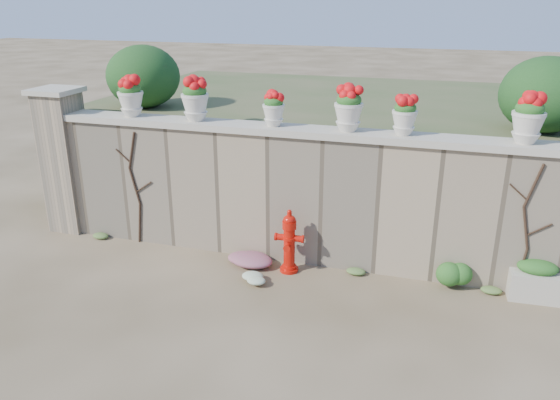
% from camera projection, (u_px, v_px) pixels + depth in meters
% --- Properties ---
extents(ground, '(80.00, 80.00, 0.00)m').
position_uv_depth(ground, '(260.00, 317.00, 7.07)').
color(ground, brown).
rests_on(ground, ground).
extents(stone_wall, '(8.00, 0.40, 2.00)m').
position_uv_depth(stone_wall, '(297.00, 198.00, 8.34)').
color(stone_wall, gray).
rests_on(stone_wall, ground).
extents(wall_cap, '(8.10, 0.52, 0.10)m').
position_uv_depth(wall_cap, '(298.00, 131.00, 7.97)').
color(wall_cap, beige).
rests_on(wall_cap, stone_wall).
extents(gate_pillar, '(0.72, 0.72, 2.48)m').
position_uv_depth(gate_pillar, '(65.00, 160.00, 9.38)').
color(gate_pillar, gray).
rests_on(gate_pillar, ground).
extents(raised_fill, '(9.00, 6.00, 2.00)m').
position_uv_depth(raised_fill, '(338.00, 146.00, 11.20)').
color(raised_fill, '#384C23').
rests_on(raised_fill, ground).
extents(back_shrub_left, '(1.30, 1.30, 1.10)m').
position_uv_depth(back_shrub_left, '(143.00, 76.00, 9.74)').
color(back_shrub_left, '#143814').
rests_on(back_shrub_left, raised_fill).
extents(back_shrub_right, '(1.30, 1.30, 1.10)m').
position_uv_depth(back_shrub_right, '(545.00, 95.00, 7.94)').
color(back_shrub_right, '#143814').
rests_on(back_shrub_right, raised_fill).
extents(vine_left, '(0.60, 0.04, 1.91)m').
position_uv_depth(vine_left, '(135.00, 187.00, 8.87)').
color(vine_left, black).
rests_on(vine_left, ground).
extents(vine_right, '(0.60, 0.04, 1.91)m').
position_uv_depth(vine_right, '(527.00, 229.00, 7.26)').
color(vine_right, black).
rests_on(vine_right, ground).
extents(fire_hydrant, '(0.42, 0.30, 0.98)m').
position_uv_depth(fire_hydrant, '(289.00, 241.00, 8.08)').
color(fire_hydrant, '#C01107').
rests_on(fire_hydrant, ground).
extents(planter_box, '(0.70, 0.43, 0.57)m').
position_uv_depth(planter_box, '(535.00, 281.00, 7.43)').
color(planter_box, beige).
rests_on(planter_box, ground).
extents(green_shrub, '(0.54, 0.48, 0.51)m').
position_uv_depth(green_shrub, '(456.00, 273.00, 7.65)').
color(green_shrub, '#1E5119').
rests_on(green_shrub, ground).
extents(magenta_clump, '(0.84, 0.56, 0.22)m').
position_uv_depth(magenta_clump, '(247.00, 258.00, 8.40)').
color(magenta_clump, '#C42782').
rests_on(magenta_clump, ground).
extents(white_flowers, '(0.52, 0.42, 0.19)m').
position_uv_depth(white_flowers, '(252.00, 278.00, 7.86)').
color(white_flowers, white).
rests_on(white_flowers, ground).
extents(urn_pot_0, '(0.40, 0.40, 0.63)m').
position_uv_depth(urn_pot_0, '(131.00, 97.00, 8.59)').
color(urn_pot_0, beige).
rests_on(urn_pot_0, wall_cap).
extents(urn_pot_1, '(0.42, 0.42, 0.66)m').
position_uv_depth(urn_pot_1, '(195.00, 99.00, 8.28)').
color(urn_pot_1, beige).
rests_on(urn_pot_1, wall_cap).
extents(urn_pot_2, '(0.33, 0.33, 0.51)m').
position_uv_depth(urn_pot_2, '(274.00, 109.00, 7.96)').
color(urn_pot_2, beige).
rests_on(urn_pot_2, wall_cap).
extents(urn_pot_3, '(0.41, 0.41, 0.64)m').
position_uv_depth(urn_pot_3, '(349.00, 109.00, 7.64)').
color(urn_pot_3, beige).
rests_on(urn_pot_3, wall_cap).
extents(urn_pot_4, '(0.35, 0.35, 0.54)m').
position_uv_depth(urn_pot_4, '(405.00, 116.00, 7.44)').
color(urn_pot_4, beige).
rests_on(urn_pot_4, wall_cap).
extents(urn_pot_5, '(0.42, 0.42, 0.66)m').
position_uv_depth(urn_pot_5, '(528.00, 119.00, 7.00)').
color(urn_pot_5, beige).
rests_on(urn_pot_5, wall_cap).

